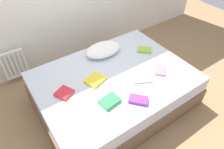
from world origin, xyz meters
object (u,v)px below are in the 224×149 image
textbook_yellow (95,80)px  textbook_red (64,93)px  textbook_lime (145,50)px  bed (114,89)px  textbook_green (110,101)px  textbook_purple (138,100)px  textbook_white (142,77)px  radiator (15,65)px  pillow (103,50)px  textbook_pink (160,70)px

textbook_yellow → textbook_red: size_ratio=1.31×
textbook_yellow → textbook_lime: (0.92, 0.12, 0.01)m
bed → textbook_green: size_ratio=9.14×
textbook_purple → textbook_white: size_ratio=0.91×
bed → textbook_white: (0.26, -0.24, 0.27)m
textbook_purple → textbook_white: (0.28, 0.27, -0.01)m
textbook_yellow → textbook_green: textbook_green is taller
radiator → pillow: size_ratio=0.87×
textbook_pink → textbook_yellow: (-0.80, 0.33, 0.00)m
textbook_pink → textbook_white: bearing=131.1°
textbook_white → textbook_red: bearing=-171.9°
radiator → textbook_purple: (0.97, -1.70, 0.20)m
pillow → textbook_red: size_ratio=3.02×
bed → textbook_purple: bearing=-92.1°
textbook_pink → textbook_white: (-0.29, 0.03, -0.00)m
radiator → textbook_white: size_ratio=1.99×
textbook_white → textbook_yellow: (-0.51, 0.29, 0.00)m
bed → textbook_lime: 0.75m
textbook_purple → textbook_lime: size_ratio=1.11×
radiator → textbook_pink: 2.14m
textbook_white → textbook_green: (-0.55, -0.10, 0.01)m
pillow → textbook_green: pillow is taller
textbook_purple → textbook_red: 0.86m
textbook_green → textbook_pink: bearing=-3.6°
textbook_lime → textbook_green: (-0.97, -0.52, -0.00)m
radiator → pillow: bearing=-32.6°
radiator → textbook_green: radiator is taller
pillow → textbook_yellow: pillow is taller
pillow → textbook_green: (-0.44, -0.82, -0.05)m
pillow → textbook_yellow: 0.58m
textbook_red → textbook_lime: bearing=-21.2°
textbook_red → textbook_green: bearing=-73.9°
textbook_white → textbook_yellow: bearing=176.7°
radiator → textbook_red: bearing=-73.9°
radiator → textbook_purple: radiator is taller
textbook_pink → radiator: bearing=94.2°
bed → textbook_white: bearing=-42.6°
textbook_yellow → pillow: bearing=28.0°
textbook_pink → textbook_red: 1.26m
radiator → textbook_red: radiator is taller
bed → textbook_purple: (-0.02, -0.50, 0.27)m
pillow → textbook_purple: pillow is taller
bed → textbook_red: textbook_red is taller
textbook_yellow → textbook_lime: size_ratio=1.21×
textbook_lime → textbook_red: textbook_lime is taller
pillow → textbook_green: 0.93m
textbook_white → textbook_green: textbook_green is taller
radiator → textbook_yellow: bearing=-57.2°
textbook_green → radiator: bearing=106.3°
radiator → pillow: pillow is taller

